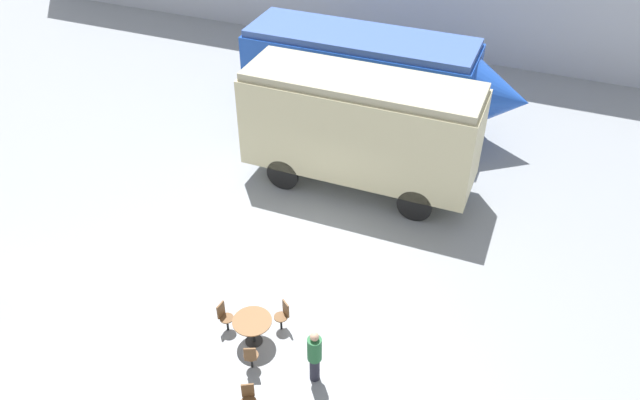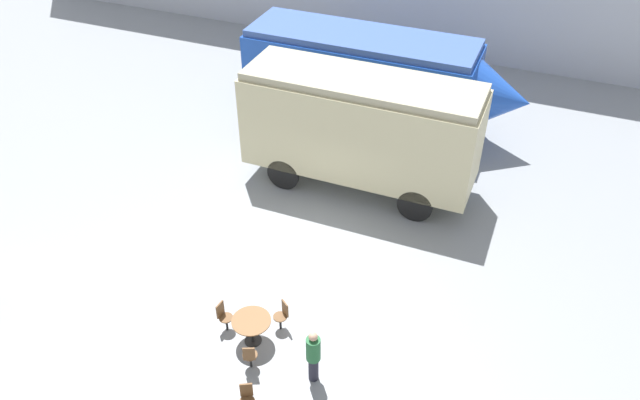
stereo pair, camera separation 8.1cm
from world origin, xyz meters
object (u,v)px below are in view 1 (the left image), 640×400
Objects in this scene: streamlined_locomotive at (379,75)px; visitor_person at (315,355)px; cafe_table_far at (252,324)px; passenger_coach_vintage at (360,125)px.

streamlined_locomotive is 12.12m from visitor_person.
cafe_table_far is 1.91m from visitor_person.
passenger_coach_vintage is at bearing 101.71° from visitor_person.
streamlined_locomotive is at bearing 100.72° from visitor_person.
passenger_coach_vintage is at bearing 88.28° from cafe_table_far.
visitor_person is (2.24, -11.85, -1.21)m from streamlined_locomotive.
cafe_table_far is 0.62× the size of visitor_person.
streamlined_locomotive is 6.55× the size of visitor_person.
visitor_person is (1.84, -0.46, 0.23)m from cafe_table_far.
visitor_person reaches higher than cafe_table_far.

